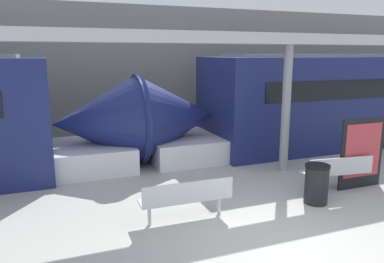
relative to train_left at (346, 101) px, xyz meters
The scene contains 9 objects.
ground_plane 8.93m from the train_left, 139.04° to the right, with size 60.00×60.00×0.00m, color #B2AFA8.
station_wall 7.64m from the train_left, 151.36° to the left, with size 56.00×0.20×5.00m, color gray.
train_left is the anchor object (origin of this frame).
bench_near 9.02m from the train_left, 151.42° to the right, with size 1.82×0.47×0.83m.
bench_far 5.71m from the train_left, 134.47° to the right, with size 1.71×0.65×0.83m.
trash_bin 6.74m from the train_left, 137.84° to the right, with size 0.53×0.53×0.87m.
poster_board 5.27m from the train_left, 129.11° to the right, with size 1.26×0.07×1.71m.
support_column_near 4.75m from the train_left, 152.37° to the right, with size 0.24×0.24×3.44m, color gray.
canopy_beam 5.17m from the train_left, 152.37° to the right, with size 28.00×0.60×0.28m, color #B7B7BC.
Camera 1 is at (-3.60, -4.89, 3.20)m, focal length 35.00 mm.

